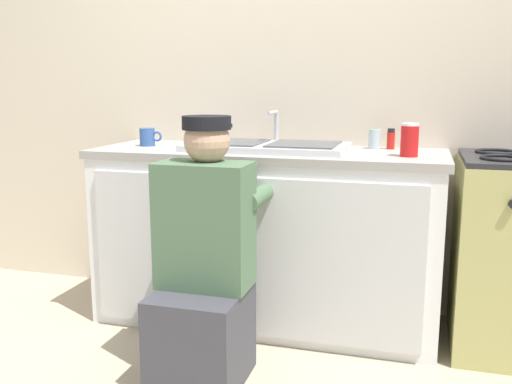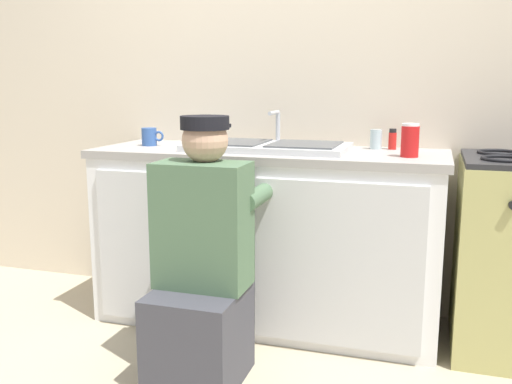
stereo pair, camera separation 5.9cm
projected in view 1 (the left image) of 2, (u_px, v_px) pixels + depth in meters
The scene contains 10 objects.
ground_plane at pixel (250, 342), 2.76m from camera, with size 12.00×12.00×0.00m, color tan.
back_wall at pixel (284, 80), 3.14m from camera, with size 6.00×0.10×2.50m, color beige.
counter_cabinet at pixel (266, 241), 2.95m from camera, with size 1.73×0.62×0.86m.
countertop at pixel (267, 154), 2.88m from camera, with size 1.77×0.62×0.04m, color #9E9993.
sink_double_basin at pixel (267, 146), 2.87m from camera, with size 0.80×0.44×0.19m.
plumber_person at pixel (204, 273), 2.36m from camera, with size 0.42×0.61×1.10m.
soda_cup_red at pixel (410, 140), 2.59m from camera, with size 0.08×0.08×0.15m.
coffee_mug at pixel (148, 137), 3.04m from camera, with size 0.13×0.08×0.09m.
spice_bottle_red at pixel (391, 139), 2.89m from camera, with size 0.04×0.04×0.10m.
water_glass at pixel (374, 139), 2.91m from camera, with size 0.06×0.06×0.10m.
Camera 1 is at (0.74, -2.47, 1.23)m, focal length 40.00 mm.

